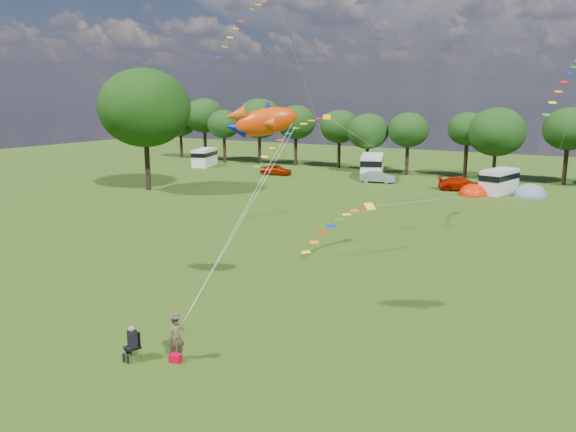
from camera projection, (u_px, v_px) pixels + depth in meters
The scene contains 19 objects.
ground_plane at pixel (194, 339), 24.38m from camera, with size 180.00×180.00×0.00m, color black.
tree_line at pixel (528, 130), 66.64m from camera, with size 102.98×10.98×10.27m.
big_tree at pixel (145, 108), 60.97m from camera, with size 10.00×10.00×13.28m.
car_a at pixel (276, 170), 74.43m from camera, with size 1.68×4.27×1.42m, color #9A1E00.
car_b at pixel (378, 177), 67.89m from camera, with size 1.47×3.92×1.38m, color gray.
car_c at pixel (462, 184), 62.12m from camera, with size 2.08×4.94×1.48m, color #A81400.
campervan_a at pixel (205, 157), 83.76m from camera, with size 3.76×5.70×2.58m.
campervan_b at pixel (372, 165), 71.47m from camera, with size 4.51×6.69×3.03m.
campervan_c at pixel (499, 180), 60.43m from camera, with size 3.41×5.66×2.59m.
tent_orange at pixel (473, 195), 59.48m from camera, with size 3.06×3.35×2.40m.
tent_greyblue at pixel (530, 196), 58.66m from camera, with size 3.59×3.93×2.67m.
kite_flyer at pixel (177, 338), 22.38m from camera, with size 0.66×0.43×1.80m, color brown.
camp_chair at pixel (133, 339), 22.41m from camera, with size 0.71×0.73×1.42m.
kite_bag at pixel (175, 358), 22.26m from camera, with size 0.45×0.30×0.32m, color red.
fish_kite at pixel (260, 122), 25.33m from camera, with size 3.52×2.42×1.87m.
streamer_kite_a at pixel (251, 16), 49.64m from camera, with size 3.27×5.59×5.75m.
streamer_kite_b at pixel (298, 132), 41.46m from camera, with size 4.27×4.57×3.78m.
streamer_kite_c at pixel (344, 220), 37.10m from camera, with size 3.20×5.04×2.82m.
streamer_kite_d at pixel (575, 72), 36.46m from camera, with size 2.65×5.06×4.28m.
Camera 1 is at (15.07, -17.45, 10.38)m, focal length 35.00 mm.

